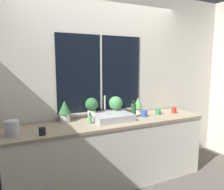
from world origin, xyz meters
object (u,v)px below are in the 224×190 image
mug_green (158,112)px  mug_blue (144,113)px  potted_plant_far_left (65,110)px  mug_black (42,131)px  sink (112,117)px  kettle (12,127)px  soap_bottle (90,119)px  mug_red (174,110)px  potted_plant_far_right (138,105)px  potted_plant_center_left (92,106)px  bottle_tall (134,110)px  potted_plant_center_right (116,104)px

mug_green → mug_blue: (-0.26, -0.02, 0.00)m
potted_plant_far_left → mug_green: potted_plant_far_left is taller
mug_black → sink: bearing=13.7°
mug_green → kettle: kettle is taller
sink → potted_plant_far_left: 0.63m
potted_plant_far_left → mug_green: size_ratio=3.39×
sink → mug_blue: bearing=-3.0°
soap_bottle → mug_black: bearing=-162.1°
mug_green → mug_red: 0.28m
sink → potted_plant_far_right: (0.53, 0.18, 0.09)m
mug_black → mug_green: (1.71, 0.23, 0.00)m
mug_blue → mug_red: (0.54, -0.01, 0.00)m
sink → potted_plant_far_right: sink is taller
mug_red → mug_blue: bearing=179.3°
potted_plant_center_left → potted_plant_far_right: potted_plant_center_left is taller
potted_plant_far_right → mug_red: (0.52, -0.22, -0.09)m
sink → bottle_tall: 0.35m
sink → soap_bottle: 0.32m
soap_bottle → sink: bearing=5.3°
mug_blue → potted_plant_far_left: bearing=169.1°
mug_red → potted_plant_center_left: bearing=170.3°
bottle_tall → kettle: 1.58m
kettle → potted_plant_center_left: bearing=16.2°
potted_plant_far_right → mug_black: size_ratio=2.94×
potted_plant_far_left → soap_bottle: potted_plant_far_left is taller
mug_blue → mug_red: size_ratio=0.99×
potted_plant_center_left → mug_blue: 0.77m
potted_plant_far_left → mug_blue: potted_plant_far_left is taller
potted_plant_far_left → mug_red: size_ratio=3.06×
potted_plant_center_right → mug_red: potted_plant_center_right is taller
mug_red → potted_plant_far_right: bearing=157.2°
mug_black → kettle: kettle is taller
potted_plant_center_left → mug_red: bearing=-9.7°
potted_plant_center_left → mug_green: 1.02m
mug_red → sink: bearing=178.2°
potted_plant_center_left → potted_plant_center_right: 0.37m
sink → potted_plant_far_right: bearing=19.1°
potted_plant_center_left → mug_red: 1.29m
soap_bottle → bottle_tall: bottle_tall is taller
bottle_tall → mug_blue: bottle_tall is taller
potted_plant_far_left → potted_plant_center_left: (0.37, 0.00, 0.02)m
mug_black → mug_blue: mug_blue is taller
potted_plant_center_right → mug_black: potted_plant_center_right is taller
potted_plant_center_right → potted_plant_far_right: size_ratio=1.19×
mug_red → mug_black: bearing=-174.4°
potted_plant_center_right → soap_bottle: 0.53m
potted_plant_center_right → soap_bottle: (-0.47, -0.21, -0.12)m
sink → mug_black: (-0.94, -0.23, -0.00)m
soap_bottle → bottle_tall: bearing=3.3°
potted_plant_center_right → mug_blue: (0.36, -0.21, -0.13)m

